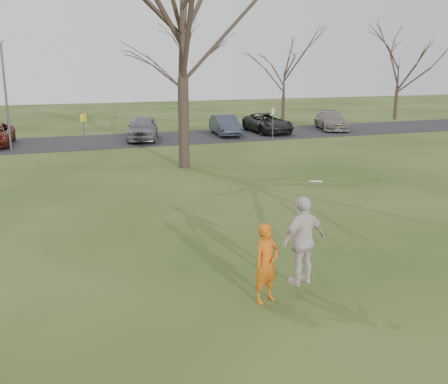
{
  "coord_description": "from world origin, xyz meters",
  "views": [
    {
      "loc": [
        -4.62,
        -8.59,
        4.83
      ],
      "look_at": [
        0.0,
        4.0,
        1.5
      ],
      "focal_mm": 41.29,
      "sensor_mm": 36.0,
      "label": 1
    }
  ],
  "objects": [
    {
      "name": "ground",
      "position": [
        0.0,
        0.0,
        0.0
      ],
      "size": [
        120.0,
        120.0,
        0.0
      ],
      "primitive_type": "plane",
      "color": "#1E380F",
      "rests_on": "ground"
    },
    {
      "name": "parking_strip",
      "position": [
        0.0,
        25.0,
        0.02
      ],
      "size": [
        62.0,
        6.5,
        0.04
      ],
      "primitive_type": "cube",
      "color": "black",
      "rests_on": "ground"
    },
    {
      "name": "player_defender",
      "position": [
        -0.37,
        0.44,
        0.85
      ],
      "size": [
        0.71,
        0.58,
        1.69
      ],
      "primitive_type": "imported",
      "rotation": [
        0.0,
        0.0,
        0.32
      ],
      "color": "#C35710",
      "rests_on": "ground"
    },
    {
      "name": "car_4",
      "position": [
        1.93,
        24.59,
        0.82
      ],
      "size": [
        2.97,
        4.89,
        1.56
      ],
      "primitive_type": "imported",
      "rotation": [
        0.0,
        0.0,
        -0.26
      ],
      "color": "slate",
      "rests_on": "parking_strip"
    },
    {
      "name": "car_5",
      "position": [
        7.8,
        25.03,
        0.73
      ],
      "size": [
        1.92,
        4.33,
        1.38
      ],
      "primitive_type": "imported",
      "rotation": [
        0.0,
        0.0,
        -0.11
      ],
      "color": "#2B3141",
      "rests_on": "parking_strip"
    },
    {
      "name": "car_6",
      "position": [
        11.15,
        25.25,
        0.74
      ],
      "size": [
        2.42,
        5.06,
        1.39
      ],
      "primitive_type": "imported",
      "rotation": [
        0.0,
        0.0,
        -0.02
      ],
      "color": "black",
      "rests_on": "parking_strip"
    },
    {
      "name": "car_7",
      "position": [
        16.4,
        25.19,
        0.71
      ],
      "size": [
        3.26,
        5.01,
        1.35
      ],
      "primitive_type": "imported",
      "rotation": [
        0.0,
        0.0,
        -0.32
      ],
      "color": "gray",
      "rests_on": "parking_strip"
    },
    {
      "name": "catching_play",
      "position": [
        0.51,
        0.51,
        1.21
      ],
      "size": [
        1.22,
        0.74,
        2.28
      ],
      "color": "beige",
      "rests_on": "ground"
    },
    {
      "name": "lamp_post",
      "position": [
        -6.0,
        22.5,
        3.97
      ],
      "size": [
        0.34,
        0.34,
        6.27
      ],
      "color": "#47474C",
      "rests_on": "ground"
    },
    {
      "name": "sign_yellow",
      "position": [
        -2.0,
        22.0,
        1.45
      ],
      "size": [
        0.35,
        0.35,
        2.08
      ],
      "color": "#47474C",
      "rests_on": "ground"
    },
    {
      "name": "sign_white",
      "position": [
        10.0,
        22.0,
        1.45
      ],
      "size": [
        0.35,
        0.35,
        2.08
      ],
      "color": "#47474C",
      "rests_on": "ground"
    },
    {
      "name": "big_tree",
      "position": [
        2.0,
        15.0,
        7.0
      ],
      "size": [
        9.0,
        9.0,
        14.0
      ],
      "primitive_type": null,
      "color": "#352821",
      "rests_on": "ground"
    },
    {
      "name": "small_tree_row",
      "position": [
        4.38,
        30.06,
        3.89
      ],
      "size": [
        55.0,
        5.9,
        8.5
      ],
      "color": "#352821",
      "rests_on": "ground"
    }
  ]
}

